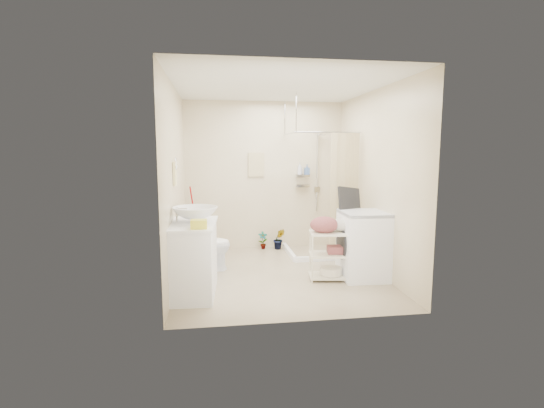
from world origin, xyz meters
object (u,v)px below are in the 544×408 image
at_px(vanity, 193,258).
at_px(washing_machine, 365,245).
at_px(laundry_rack, 331,251).
at_px(toilet, 205,245).

relative_size(vanity, washing_machine, 1.09).
bearing_deg(vanity, washing_machine, 11.02).
bearing_deg(washing_machine, laundry_rack, -175.85).
distance_m(toilet, washing_machine, 2.29).
xyz_separation_m(vanity, laundry_rack, (1.82, 0.28, -0.05)).
distance_m(toilet, laundry_rack, 1.84).
distance_m(vanity, laundry_rack, 1.84).
distance_m(vanity, toilet, 0.99).
relative_size(vanity, toilet, 1.35).
bearing_deg(washing_machine, toilet, 164.80).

